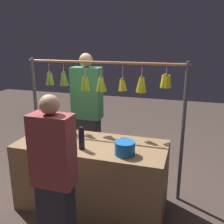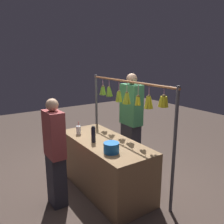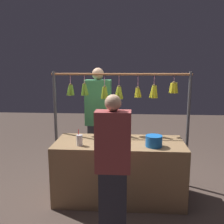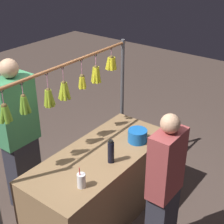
{
  "view_description": "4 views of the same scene",
  "coord_description": "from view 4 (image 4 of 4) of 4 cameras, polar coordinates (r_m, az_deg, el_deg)",
  "views": [
    {
      "loc": [
        -1.04,
        2.54,
        1.95
      ],
      "look_at": [
        -0.25,
        0.0,
        1.2
      ],
      "focal_mm": 41.59,
      "sensor_mm": 36.0,
      "label": 1
    },
    {
      "loc": [
        -2.87,
        1.8,
        2.07
      ],
      "look_at": [
        -0.2,
        0.0,
        1.29
      ],
      "focal_mm": 37.8,
      "sensor_mm": 36.0,
      "label": 2
    },
    {
      "loc": [
        -0.13,
        3.29,
        1.82
      ],
      "look_at": [
        0.1,
        0.0,
        1.2
      ],
      "focal_mm": 41.24,
      "sensor_mm": 36.0,
      "label": 3
    },
    {
      "loc": [
        2.21,
        1.85,
        2.78
      ],
      "look_at": [
        -0.2,
        0.0,
        1.21
      ],
      "focal_mm": 53.97,
      "sensor_mm": 36.0,
      "label": 4
    }
  ],
  "objects": [
    {
      "name": "ground_plane",
      "position": [
        4.0,
        -1.85,
        -16.61
      ],
      "size": [
        12.0,
        12.0,
        0.0
      ],
      "primitive_type": "plane",
      "color": "#4B3C34"
    },
    {
      "name": "blue_bucket",
      "position": [
        3.67,
        4.35,
        -4.03
      ],
      "size": [
        0.21,
        0.21,
        0.14
      ],
      "primitive_type": "cylinder",
      "color": "blue",
      "rests_on": "market_counter"
    },
    {
      "name": "customer_person",
      "position": [
        3.16,
        8.83,
        -12.9
      ],
      "size": [
        0.36,
        0.2,
        1.53
      ],
      "color": "#2D2D38",
      "rests_on": "ground"
    },
    {
      "name": "market_counter",
      "position": [
        3.74,
        -1.95,
        -12.18
      ],
      "size": [
        1.71,
        0.74,
        0.8
      ],
      "primitive_type": "cube",
      "color": "olive",
      "rests_on": "ground"
    },
    {
      "name": "drink_cup",
      "position": [
        3.05,
        -5.22,
        -11.49
      ],
      "size": [
        0.08,
        0.08,
        0.21
      ],
      "color": "silver",
      "rests_on": "market_counter"
    },
    {
      "name": "display_rack",
      "position": [
        3.53,
        -7.39,
        1.65
      ],
      "size": [
        2.03,
        0.14,
        1.72
      ],
      "color": "#4C4C51",
      "rests_on": "ground"
    },
    {
      "name": "water_bottle",
      "position": [
        3.31,
        -0.19,
        -6.76
      ],
      "size": [
        0.07,
        0.07,
        0.25
      ],
      "color": "black",
      "rests_on": "market_counter"
    },
    {
      "name": "vendor_person",
      "position": [
        3.75,
        -15.45,
        -4.35
      ],
      "size": [
        0.42,
        0.23,
        1.76
      ],
      "color": "#2D2D38",
      "rests_on": "ground"
    }
  ]
}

